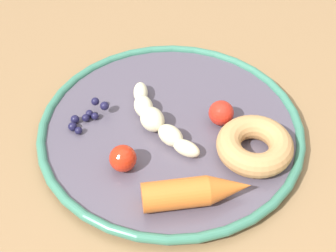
# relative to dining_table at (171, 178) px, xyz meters

# --- Properties ---
(dining_table) EXTENTS (1.25, 0.73, 0.75)m
(dining_table) POSITION_rel_dining_table_xyz_m (0.00, 0.00, 0.00)
(dining_table) COLOR olive
(dining_table) RESTS_ON ground_plane
(plate) EXTENTS (0.35, 0.35, 0.02)m
(plate) POSITION_rel_dining_table_xyz_m (0.00, -0.00, 0.10)
(plate) COLOR #504958
(plate) RESTS_ON dining_table
(banana) EXTENTS (0.10, 0.14, 0.03)m
(banana) POSITION_rel_dining_table_xyz_m (0.02, -0.00, 0.12)
(banana) COLOR beige
(banana) RESTS_ON plate
(carrot_orange) EXTENTS (0.13, 0.05, 0.03)m
(carrot_orange) POSITION_rel_dining_table_xyz_m (-0.03, 0.12, 0.12)
(carrot_orange) COLOR orange
(carrot_orange) RESTS_ON plate
(donut) EXTENTS (0.13, 0.13, 0.03)m
(donut) POSITION_rel_dining_table_xyz_m (-0.10, 0.04, 0.12)
(donut) COLOR tan
(donut) RESTS_ON plate
(blueberry_pile) EXTENTS (0.05, 0.06, 0.02)m
(blueberry_pile) POSITION_rel_dining_table_xyz_m (0.11, -0.01, 0.11)
(blueberry_pile) COLOR #191638
(blueberry_pile) RESTS_ON plate
(tomato_near) EXTENTS (0.03, 0.03, 0.03)m
(tomato_near) POSITION_rel_dining_table_xyz_m (-0.06, -0.01, 0.12)
(tomato_near) COLOR red
(tomato_near) RESTS_ON plate
(tomato_mid) EXTENTS (0.03, 0.03, 0.03)m
(tomato_mid) POSITION_rel_dining_table_xyz_m (0.06, 0.07, 0.12)
(tomato_mid) COLOR red
(tomato_mid) RESTS_ON plate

